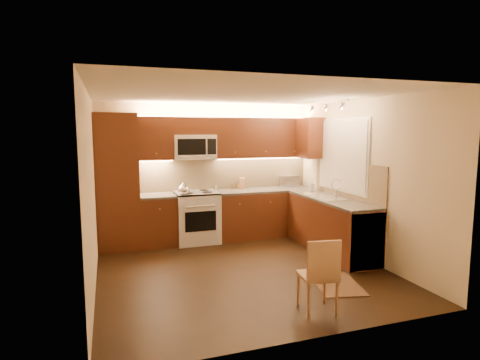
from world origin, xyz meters
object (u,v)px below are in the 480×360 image
object	(u,v)px
microwave	(194,147)
dining_chair	(317,274)
sink	(327,192)
stove	(197,217)
soap_bottle	(312,185)
knife_block	(242,183)
kettle	(183,188)
toaster_oven	(289,181)

from	to	relation	value
microwave	dining_chair	bearing A→B (deg)	-78.39
sink	stove	bearing A→B (deg)	150.64
stove	soap_bottle	size ratio (longest dim) A/B	4.74
microwave	sink	world-z (taller)	microwave
microwave	sink	distance (m)	2.48
microwave	knife_block	distance (m)	1.19
soap_bottle	dining_chair	size ratio (longest dim) A/B	0.23
sink	soap_bottle	xyz separation A→B (m)	(0.13, 0.74, 0.02)
kettle	knife_block	world-z (taller)	kettle
knife_block	stove	bearing A→B (deg)	-150.23
stove	toaster_oven	distance (m)	2.00
stove	knife_block	size ratio (longest dim) A/B	4.32
stove	dining_chair	distance (m)	3.22
toaster_oven	dining_chair	distance (m)	3.61
microwave	dining_chair	distance (m)	3.60
toaster_oven	sink	bearing A→B (deg)	-67.61
microwave	dining_chair	size ratio (longest dim) A/B	0.89
toaster_oven	soap_bottle	xyz separation A→B (m)	(0.21, -0.56, -0.02)
kettle	dining_chair	world-z (taller)	kettle
soap_bottle	stove	bearing A→B (deg)	-172.60
kettle	stove	bearing A→B (deg)	17.36
sink	soap_bottle	distance (m)	0.76
knife_block	soap_bottle	distance (m)	1.33
toaster_oven	dining_chair	world-z (taller)	toaster_oven
kettle	soap_bottle	bearing A→B (deg)	-24.93
stove	microwave	distance (m)	1.27
sink	kettle	bearing A→B (deg)	158.22
sink	knife_block	xyz separation A→B (m)	(-1.06, 1.34, 0.03)
soap_bottle	toaster_oven	bearing A→B (deg)	128.33
toaster_oven	soap_bottle	distance (m)	0.60
kettle	soap_bottle	xyz separation A→B (m)	(2.40, -0.17, -0.03)
kettle	sink	bearing A→B (deg)	-42.79
sink	microwave	bearing A→B (deg)	147.79
stove	sink	bearing A→B (deg)	-29.36
stove	knife_block	xyz separation A→B (m)	(0.94, 0.21, 0.55)
stove	dining_chair	bearing A→B (deg)	-77.91
kettle	knife_block	bearing A→B (deg)	-1.56
microwave	toaster_oven	size ratio (longest dim) A/B	2.00
stove	toaster_oven	xyz separation A→B (m)	(1.92, 0.18, 0.55)
microwave	soap_bottle	xyz separation A→B (m)	(2.13, -0.52, -0.72)
knife_block	dining_chair	world-z (taller)	knife_block
soap_bottle	dining_chair	bearing A→B (deg)	-100.17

